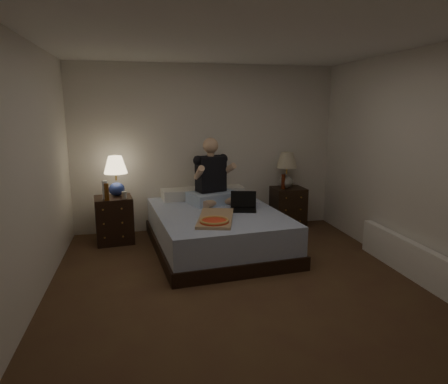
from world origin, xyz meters
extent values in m
cube|color=brown|center=(0.00, 0.00, 0.00)|extent=(4.00, 4.50, 0.00)
cube|color=white|center=(0.00, 0.00, 2.50)|extent=(4.00, 4.50, 0.00)
cube|color=white|center=(0.00, 2.25, 1.25)|extent=(4.00, 0.00, 2.50)
cube|color=white|center=(0.00, -2.25, 1.25)|extent=(4.00, 0.00, 2.50)
cube|color=white|center=(-2.00, 0.00, 1.25)|extent=(0.00, 4.50, 2.50)
cube|color=white|center=(2.00, 0.00, 1.25)|extent=(0.00, 4.50, 2.50)
cube|color=#5169A3|center=(-0.02, 1.27, 0.26)|extent=(1.77, 2.24, 0.52)
cube|color=black|center=(-1.38, 1.81, 0.32)|extent=(0.55, 0.51, 0.65)
cube|color=black|center=(1.28, 2.04, 0.31)|extent=(0.50, 0.45, 0.63)
cylinder|color=silver|center=(-1.47, 1.73, 0.77)|extent=(0.07, 0.07, 0.25)
cylinder|color=#B5B6B1|center=(-1.22, 1.67, 0.70)|extent=(0.07, 0.07, 0.10)
cylinder|color=#60350D|center=(-1.45, 1.62, 0.76)|extent=(0.06, 0.06, 0.23)
cylinder|color=#541D0C|center=(1.17, 1.99, 0.74)|extent=(0.06, 0.06, 0.23)
cube|color=white|center=(1.93, 0.02, 0.20)|extent=(0.10, 1.60, 0.40)
camera|label=1|loc=(-0.97, -3.77, 1.85)|focal=32.00mm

